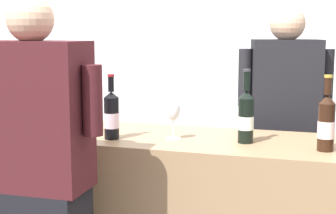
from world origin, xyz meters
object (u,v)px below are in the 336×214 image
Objects in this scene: wine_bottle_5 at (112,115)px; person_server at (283,150)px; wine_bottle_4 at (56,111)px; wine_bottle_1 at (246,116)px; wine_bottle_6 at (43,107)px; ice_bucket at (3,108)px; person_guest at (38,203)px; wine_bottle_3 at (326,123)px; wine_glass at (173,112)px.

person_server reaches higher than wine_bottle_5.
person_server reaches higher than wine_bottle_4.
wine_bottle_1 reaches higher than wine_bottle_6.
person_server is at bearing 27.39° from ice_bucket.
ice_bucket is at bearing 135.69° from person_guest.
wine_bottle_5 is 0.58m from person_guest.
wine_bottle_1 is 1.05× the size of wine_bottle_4.
wine_bottle_3 is 0.79m from person_server.
ice_bucket is 1.63m from person_server.
person_guest is (0.50, -0.49, -0.32)m from ice_bucket.
wine_bottle_6 is at bearing 118.13° from person_guest.
wine_bottle_6 is at bearing 137.32° from wine_bottle_4.
wine_bottle_3 is 0.20× the size of person_server.
person_guest reaches higher than wine_glass.
wine_bottle_4 is at bearing -42.68° from wine_bottle_6.
wine_bottle_1 is 0.72m from person_server.
wine_bottle_5 is at bearing -15.40° from wine_bottle_6.
wine_bottle_1 is 1.29m from ice_bucket.
wine_bottle_6 is at bearing 176.61° from wine_glass.
wine_bottle_4 is 1.35× the size of ice_bucket.
wine_bottle_6 is 0.21m from ice_bucket.
wine_bottle_5 is (-1.01, -0.05, -0.01)m from wine_bottle_3.
wine_glass is at bearing -126.14° from person_server.
wine_bottle_1 is 0.21× the size of person_guest.
ice_bucket is (-0.93, -0.07, -0.01)m from wine_glass.
wine_bottle_3 reaches higher than wine_bottle_5.
wine_bottle_1 is 0.66m from wine_bottle_5.
person_guest is at bearing -44.31° from ice_bucket.
wine_bottle_3 is at bearing 3.26° from wine_bottle_4.
wine_bottle_1 is at bearing 9.54° from wine_bottle_5.
person_guest is at bearing -61.87° from wine_bottle_6.
person_server is (-0.23, 0.70, -0.30)m from wine_bottle_3.
wine_bottle_4 is at bearing -6.03° from ice_bucket.
person_server is (0.13, 0.64, -0.31)m from wine_bottle_1.
wine_bottle_3 is 0.20× the size of person_guest.
wine_bottle_5 is 1.29× the size of ice_bucket.
person_guest is (-0.43, -0.55, -0.33)m from wine_glass.
ice_bucket is (-1.28, -0.10, -0.00)m from wine_bottle_1.
wine_bottle_6 is (-0.46, 0.13, 0.00)m from wine_bottle_5.
ice_bucket is at bearing -147.39° from wine_bottle_6.
wine_bottle_3 is at bearing -2.38° from wine_glass.
wine_bottle_4 is 0.20× the size of person_guest.
person_server is at bearing 53.86° from wine_glass.
wine_bottle_5 is 1.58× the size of wine_glass.
wine_bottle_1 is 1.42× the size of ice_bucket.
wine_bottle_3 is 1.48m from wine_bottle_6.
ice_bucket is at bearing 173.97° from wine_bottle_4.
wine_glass is at bearing 51.92° from person_guest.
person_guest is at bearing -143.53° from wine_bottle_1.
wine_bottle_5 is at bearing -177.08° from wine_bottle_3.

